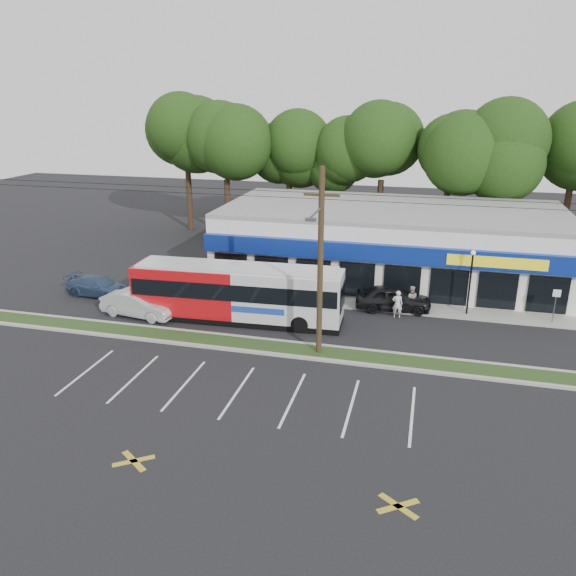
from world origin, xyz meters
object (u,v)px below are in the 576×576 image
(car_silver, at_px, (139,304))
(pedestrian_a, at_px, (397,304))
(car_dark, at_px, (393,298))
(lamp_post, at_px, (471,275))
(pedestrian_b, at_px, (411,299))
(sign_post, at_px, (556,300))
(car_blue, at_px, (99,286))
(utility_pole, at_px, (317,258))
(metrobus, at_px, (238,292))

(car_silver, bearing_deg, pedestrian_a, -68.56)
(car_dark, relative_size, pedestrian_a, 2.71)
(lamp_post, xyz_separation_m, pedestrian_b, (-3.50, -0.30, -1.80))
(sign_post, relative_size, pedestrian_b, 1.27)
(car_blue, height_order, pedestrian_b, pedestrian_b)
(car_dark, distance_m, car_blue, 20.11)
(utility_pole, bearing_deg, pedestrian_b, 58.33)
(sign_post, height_order, car_dark, sign_post)
(utility_pole, xyz_separation_m, car_blue, (-16.43, 5.29, -4.73))
(car_dark, height_order, pedestrian_a, pedestrian_a)
(lamp_post, height_order, car_dark, lamp_post)
(metrobus, relative_size, car_silver, 2.63)
(sign_post, bearing_deg, car_silver, -168.53)
(pedestrian_b, bearing_deg, lamp_post, 179.01)
(lamp_post, xyz_separation_m, sign_post, (5.00, -0.23, -1.12))
(car_silver, xyz_separation_m, pedestrian_b, (16.50, 5.00, 0.06))
(car_blue, height_order, pedestrian_a, pedestrian_a)
(sign_post, bearing_deg, car_dark, -179.55)
(pedestrian_a, relative_size, pedestrian_b, 1.02)
(lamp_post, distance_m, metrobus, 14.48)
(sign_post, bearing_deg, pedestrian_b, -179.50)
(utility_pole, relative_size, car_blue, 10.65)
(pedestrian_b, bearing_deg, car_blue, 0.28)
(metrobus, xyz_separation_m, pedestrian_b, (10.31, 4.00, -0.97))
(utility_pole, distance_m, pedestrian_b, 9.99)
(sign_post, relative_size, car_dark, 0.46)
(car_silver, bearing_deg, car_dark, -64.16)
(utility_pole, xyz_separation_m, car_silver, (-11.83, 2.57, -4.60))
(car_dark, bearing_deg, lamp_post, -92.26)
(utility_pole, bearing_deg, car_dark, 64.85)
(lamp_post, height_order, sign_post, lamp_post)
(utility_pole, height_order, sign_post, utility_pole)
(car_blue, bearing_deg, pedestrian_b, -77.69)
(sign_post, height_order, metrobus, metrobus)
(car_dark, xyz_separation_m, pedestrian_a, (0.34, -1.20, 0.07))
(utility_pole, relative_size, metrobus, 3.84)
(utility_pole, relative_size, sign_post, 22.47)
(car_silver, height_order, car_blue, car_silver)
(lamp_post, bearing_deg, utility_pole, -136.05)
(metrobus, relative_size, pedestrian_a, 7.34)
(lamp_post, xyz_separation_m, car_silver, (-20.00, -5.30, -1.85))
(sign_post, xyz_separation_m, pedestrian_b, (-8.50, -0.07, -0.68))
(utility_pole, distance_m, car_blue, 17.90)
(pedestrian_a, bearing_deg, car_dark, -79.61)
(lamp_post, xyz_separation_m, metrobus, (-13.80, -4.30, -0.83))
(metrobus, bearing_deg, pedestrian_b, 18.46)
(utility_pole, distance_m, pedestrian_a, 8.73)
(utility_pole, xyz_separation_m, sign_post, (13.17, 7.65, -3.86))
(metrobus, bearing_deg, lamp_post, 14.55)
(car_dark, distance_m, car_silver, 16.18)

